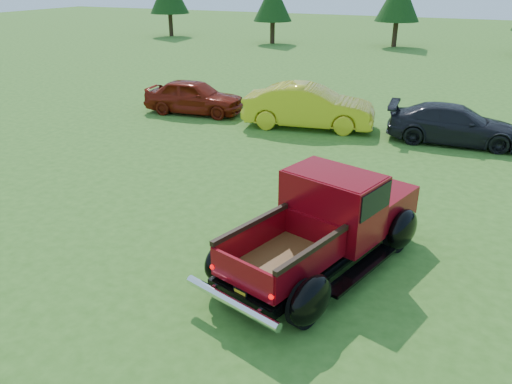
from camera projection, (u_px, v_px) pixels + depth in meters
name	position (u px, v px, depth m)	size (l,w,h in m)	color
ground	(263.00, 238.00, 10.30)	(120.00, 120.00, 0.00)	#35641C
tree_west	(273.00, 1.00, 37.77)	(2.94, 2.94, 4.60)	#332114
pickup_truck	(332.00, 219.00, 9.24)	(3.30, 5.05, 1.76)	black
show_car_red	(194.00, 97.00, 19.27)	(1.55, 3.85, 1.31)	maroon
show_car_yellow	(309.00, 107.00, 17.45)	(1.58, 4.54, 1.50)	gold
show_car_grey	(455.00, 124.00, 15.91)	(1.69, 4.16, 1.21)	black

